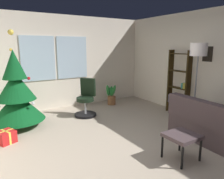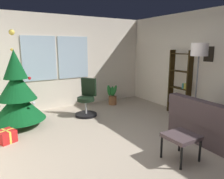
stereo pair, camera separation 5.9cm
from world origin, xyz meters
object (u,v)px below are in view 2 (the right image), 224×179
gift_box_gold (9,137)px  office_chair (87,101)px  gift_box_red (6,136)px  holiday_tree (17,95)px  footstool (181,138)px  floor_lamp (199,56)px  potted_plant (112,96)px  bookshelf (179,87)px

gift_box_gold → office_chair: (1.93, 0.66, 0.29)m
office_chair → gift_box_red: bearing=-161.4°
holiday_tree → office_chair: size_ratio=2.20×
gift_box_gold → office_chair: 2.06m
footstool → office_chair: size_ratio=0.50×
holiday_tree → floor_lamp: (3.44, -2.01, 0.86)m
footstool → potted_plant: 3.48m
bookshelf → gift_box_gold: bearing=173.4°
gift_box_red → gift_box_gold: (0.05, 0.01, -0.03)m
bookshelf → potted_plant: bearing=121.5°
bookshelf → floor_lamp: 1.22m
gift_box_red → footstool: bearing=-42.8°
office_chair → potted_plant: bearing=27.1°
bookshelf → floor_lamp: (-0.36, -0.79, 0.86)m
bookshelf → office_chair: bearing=152.4°
office_chair → gift_box_gold: bearing=-161.2°
footstool → potted_plant: size_ratio=0.78×
floor_lamp → gift_box_red: bearing=161.6°
gift_box_red → bookshelf: bookshelf is taller
office_chair → footstool: bearing=-83.2°
gift_box_red → floor_lamp: 4.25m
gift_box_red → gift_box_gold: 0.06m
gift_box_red → gift_box_gold: size_ratio=1.24×
office_chair → floor_lamp: size_ratio=0.52×
holiday_tree → floor_lamp: bearing=-30.3°
footstool → gift_box_gold: size_ratio=1.58×
footstool → bookshelf: size_ratio=0.29×
office_chair → floor_lamp: floor_lamp is taller
holiday_tree → office_chair: 1.67m
holiday_tree → gift_box_red: size_ratio=5.58×
potted_plant → bookshelf: bearing=-58.5°
holiday_tree → gift_box_gold: (-0.30, -0.75, -0.64)m
holiday_tree → office_chair: (1.63, -0.09, -0.35)m
holiday_tree → bookshelf: (3.80, -1.22, 0.01)m
gift_box_red → floor_lamp: bearing=-18.4°
footstool → gift_box_gold: bearing=136.5°
gift_box_gold → footstool: bearing=-43.5°
gift_box_red → bookshelf: 4.22m
gift_box_gold → potted_plant: bearing=22.0°
holiday_tree → office_chair: holiday_tree is taller
footstool → gift_box_red: 3.17m
footstool → holiday_tree: holiday_tree is taller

